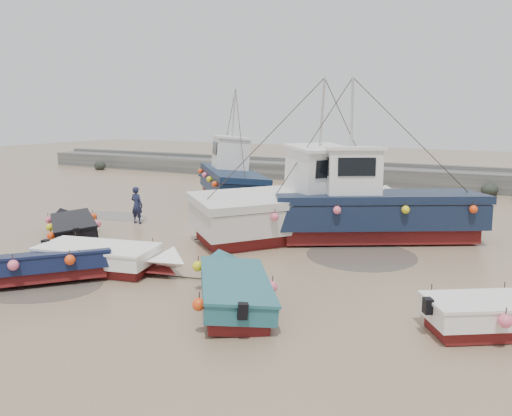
# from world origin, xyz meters

# --- Properties ---
(ground) EXTENTS (120.00, 120.00, 0.00)m
(ground) POSITION_xyz_m (0.00, 0.00, 0.00)
(ground) COLOR #937A5A
(ground) RESTS_ON ground
(seawall) EXTENTS (60.00, 4.92, 1.50)m
(seawall) POSITION_xyz_m (0.05, 21.99, 0.63)
(seawall) COLOR slate
(seawall) RESTS_ON ground
(puddle_a) EXTENTS (5.30, 5.30, 0.01)m
(puddle_a) POSITION_xyz_m (-3.60, -3.07, 0.00)
(puddle_a) COLOR #585046
(puddle_a) RESTS_ON ground
(puddle_b) EXTENTS (3.84, 3.84, 0.01)m
(puddle_b) POSITION_xyz_m (4.62, 4.17, 0.00)
(puddle_b) COLOR #585046
(puddle_b) RESTS_ON ground
(puddle_c) EXTENTS (3.71, 3.71, 0.01)m
(puddle_c) POSITION_xyz_m (-7.90, 5.24, 0.00)
(puddle_c) COLOR #585046
(puddle_c) RESTS_ON ground
(puddle_d) EXTENTS (5.94, 5.94, 0.01)m
(puddle_d) POSITION_xyz_m (2.67, 8.87, 0.00)
(puddle_d) COLOR #585046
(puddle_d) RESTS_ON ground
(dinghy_1) EXTENTS (4.66, 5.02, 1.43)m
(dinghy_1) POSITION_xyz_m (-2.68, -2.63, 0.55)
(dinghy_1) COLOR maroon
(dinghy_1) RESTS_ON ground
(dinghy_2) EXTENTS (4.07, 5.30, 1.43)m
(dinghy_2) POSITION_xyz_m (2.92, -1.88, 0.55)
(dinghy_2) COLOR maroon
(dinghy_2) RESTS_ON ground
(dinghy_4) EXTENTS (5.19, 4.34, 1.43)m
(dinghy_4) POSITION_xyz_m (-6.31, 1.29, 0.55)
(dinghy_4) COLOR maroon
(dinghy_4) RESTS_ON ground
(dinghy_5) EXTENTS (5.96, 2.65, 1.43)m
(dinghy_5) POSITION_xyz_m (-1.87, -1.38, 0.55)
(dinghy_5) COLOR maroon
(dinghy_5) RESTS_ON ground
(cabin_boat_0) EXTENTS (7.87, 8.75, 6.22)m
(cabin_boat_0) POSITION_xyz_m (-5.07, 11.20, 1.33)
(cabin_boat_0) COLOR maroon
(cabin_boat_0) RESTS_ON ground
(cabin_boat_1) EXTENTS (7.82, 9.64, 6.22)m
(cabin_boat_1) POSITION_xyz_m (1.81, 5.82, 1.31)
(cabin_boat_1) COLOR maroon
(cabin_boat_1) RESTS_ON ground
(cabin_boat_2) EXTENTS (10.43, 7.08, 6.22)m
(cabin_boat_2) POSITION_xyz_m (3.93, 6.34, 1.30)
(cabin_boat_2) COLOR maroon
(cabin_boat_2) RESTS_ON ground
(person) EXTENTS (0.62, 0.41, 1.68)m
(person) POSITION_xyz_m (-5.84, 4.51, 0.00)
(person) COLOR #191E39
(person) RESTS_ON ground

